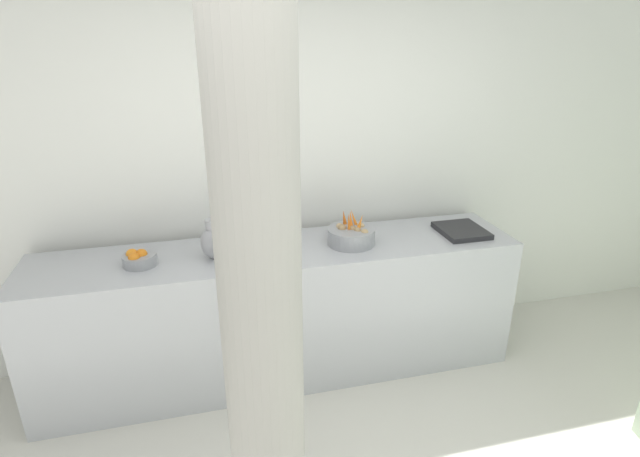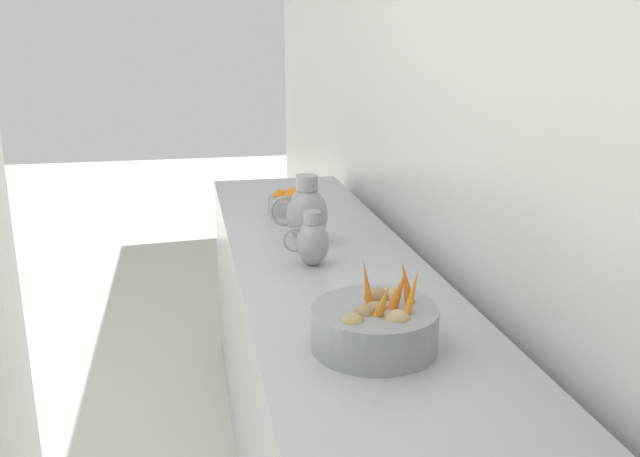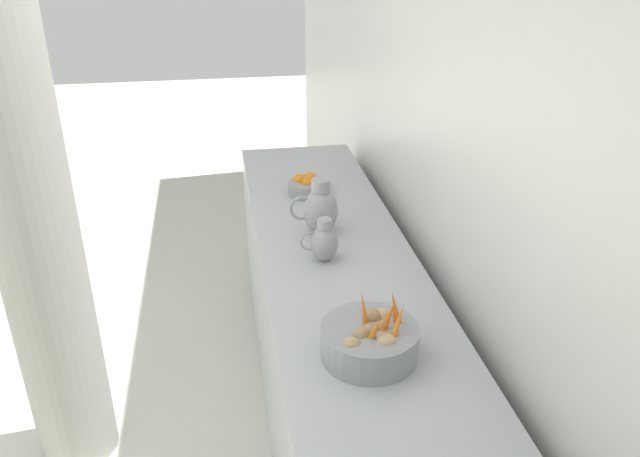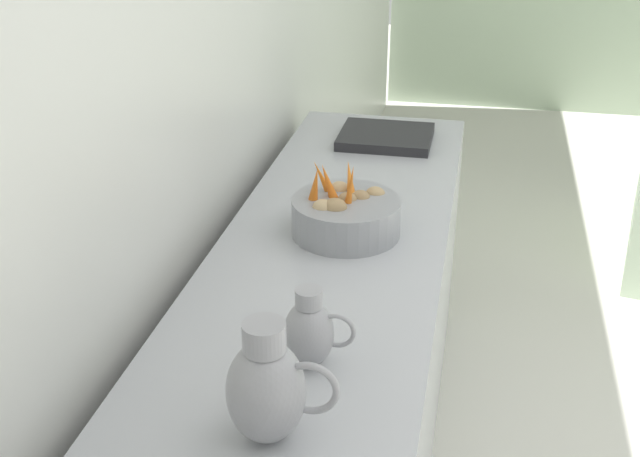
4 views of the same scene
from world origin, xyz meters
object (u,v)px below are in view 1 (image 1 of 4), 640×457
at_px(metal_pitcher_short, 254,244).
at_px(metal_pitcher_tall, 213,241).
at_px(support_column, 258,241).
at_px(orange_bowl, 139,259).
at_px(vegetable_colander, 351,235).

bearing_deg(metal_pitcher_short, metal_pitcher_tall, -95.91).
bearing_deg(support_column, orange_bowl, -153.10).
distance_m(vegetable_colander, metal_pitcher_tall, 0.89).
distance_m(orange_bowl, metal_pitcher_short, 0.69).
height_order(vegetable_colander, support_column, support_column).
bearing_deg(metal_pitcher_short, vegetable_colander, 93.32).
height_order(vegetable_colander, metal_pitcher_short, vegetable_colander).
bearing_deg(vegetable_colander, support_column, -32.99).
xyz_separation_m(vegetable_colander, metal_pitcher_tall, (0.01, -0.89, 0.05)).
bearing_deg(metal_pitcher_tall, metal_pitcher_short, 84.09).
xyz_separation_m(metal_pitcher_short, support_column, (1.11, -0.11, 0.49)).
bearing_deg(orange_bowl, vegetable_colander, 90.02).
xyz_separation_m(metal_pitcher_tall, support_column, (1.14, 0.14, 0.46)).
relative_size(orange_bowl, support_column, 0.07).
bearing_deg(vegetable_colander, metal_pitcher_tall, -89.26).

